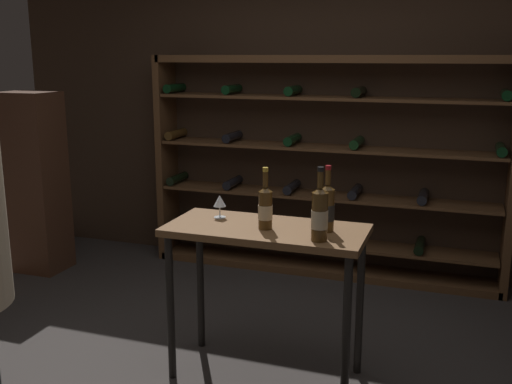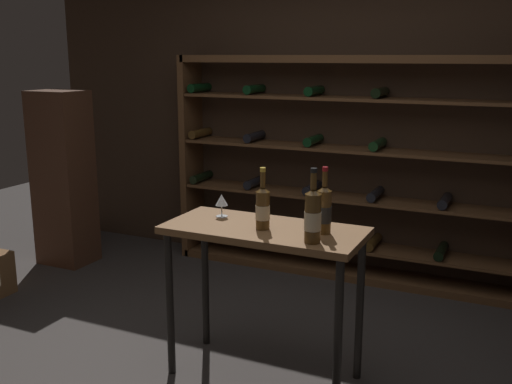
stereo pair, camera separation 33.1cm
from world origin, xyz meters
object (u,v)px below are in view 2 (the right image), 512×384
Objects in this scene: tasting_table at (264,248)px; display_cabinet at (64,178)px; wine_rack at (341,170)px; wine_bottle_black_capsule at (313,216)px; wine_bottle_red_label at (324,210)px; wine_glass_stemmed_center at (222,201)px; wine_bottle_amber_reserve at (263,208)px.

tasting_table is 2.61m from display_cabinet.
wine_rack reaches higher than wine_bottle_black_capsule.
wine_bottle_red_label is (0.33, 0.03, 0.25)m from tasting_table.
wine_glass_stemmed_center reaches higher than tasting_table.
wine_bottle_red_label is at bearing -20.36° from display_cabinet.
wine_bottle_black_capsule is at bearing -23.54° from display_cabinet.
wine_rack reaches higher than wine_bottle_amber_reserve.
wine_rack is 8.71× the size of wine_bottle_amber_reserve.
wine_bottle_amber_reserve is at bearing -86.37° from wine_rack.
wine_bottle_black_capsule is (0.32, -0.11, 0.02)m from wine_bottle_amber_reserve.
display_cabinet is at bearing -162.72° from wine_rack.
wine_rack is at bearing 102.97° from wine_bottle_black_capsule.
display_cabinet is (-2.39, 1.04, -0.01)m from tasting_table.
wine_rack reaches higher than wine_bottle_red_label.
wine_glass_stemmed_center is at bearing -24.53° from display_cabinet.
wine_bottle_amber_reserve is at bearing -24.12° from display_cabinet.
wine_bottle_black_capsule is 0.69m from wine_glass_stemmed_center.
tasting_table is 0.72× the size of display_cabinet.
wine_glass_stemmed_center is at bearing -97.03° from wine_rack.
wine_rack is 2.40m from display_cabinet.
wine_bottle_amber_reserve is 2.52× the size of wine_glass_stemmed_center.
wine_rack reaches higher than wine_glass_stemmed_center.
wine_rack is 1.79m from wine_bottle_amber_reserve.
tasting_table is 0.39m from wine_glass_stemmed_center.
wine_rack is at bearing 82.97° from wine_glass_stemmed_center.
display_cabinet is 4.50× the size of wine_bottle_amber_reserve.
wine_bottle_black_capsule is at bearing -19.05° from wine_bottle_amber_reserve.
wine_bottle_amber_reserve is (0.01, -0.04, 0.24)m from tasting_table.
wine_bottle_black_capsule is at bearing -20.24° from wine_glass_stemmed_center.
tasting_table is at bearing -86.51° from wine_rack.
wine_bottle_amber_reserve is 0.34m from wine_glass_stemmed_center.
tasting_table is at bearing -175.16° from wine_bottle_red_label.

